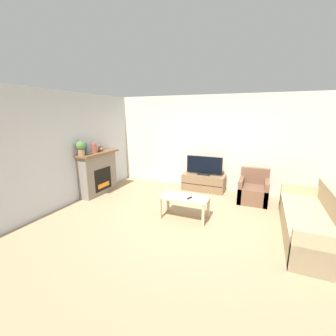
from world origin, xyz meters
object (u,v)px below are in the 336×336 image
at_px(armchair, 253,191).
at_px(coffee_table, 184,200).
at_px(couch, 314,223).
at_px(fireplace, 98,173).
at_px(mantel_vase_centre_left, 94,148).
at_px(remote, 190,198).
at_px(tv, 204,166).
at_px(mantel_vase_left, 86,149).
at_px(potted_plant, 81,148).
at_px(tv_stand, 204,182).
at_px(mantel_clock, 100,149).

relative_size(armchair, coffee_table, 0.81).
bearing_deg(couch, fireplace, 175.58).
xyz_separation_m(mantel_vase_centre_left, couch, (5.07, -0.29, -1.01)).
bearing_deg(fireplace, remote, -11.87).
distance_m(armchair, coffee_table, 2.06).
height_order(fireplace, tv, fireplace).
height_order(mantel_vase_left, tv, mantel_vase_left).
relative_size(potted_plant, coffee_table, 0.36).
bearing_deg(tv_stand, mantel_clock, -154.46).
distance_m(tv, remote, 2.00).
relative_size(fireplace, mantel_vase_centre_left, 4.82).
height_order(fireplace, couch, fireplace).
distance_m(fireplace, mantel_vase_left, 0.83).
xyz_separation_m(fireplace, mantel_clock, (0.02, 0.13, 0.65)).
xyz_separation_m(fireplace, mantel_vase_centre_left, (0.02, -0.10, 0.70)).
xyz_separation_m(mantel_vase_left, remote, (2.81, -0.20, -0.83)).
bearing_deg(armchair, mantel_vase_centre_left, -164.03).
bearing_deg(couch, mantel_vase_left, -179.94).
bearing_deg(potted_plant, mantel_vase_left, 90.00).
bearing_deg(remote, mantel_vase_centre_left, -174.04).
xyz_separation_m(potted_plant, armchair, (3.99, 1.61, -1.10)).
height_order(fireplace, mantel_vase_left, mantel_vase_left).
bearing_deg(mantel_vase_centre_left, coffee_table, -9.52).
xyz_separation_m(fireplace, couch, (5.08, -0.39, -0.31)).
relative_size(mantel_clock, couch, 0.06).
distance_m(coffee_table, couch, 2.39).
distance_m(tv_stand, coffee_table, 1.94).
distance_m(mantel_clock, tv_stand, 3.07).
bearing_deg(mantel_clock, couch, -5.93).
relative_size(mantel_vase_centre_left, potted_plant, 0.76).
height_order(mantel_clock, couch, mantel_clock).
bearing_deg(armchair, fireplace, -165.42).
xyz_separation_m(mantel_vase_centre_left, coffee_table, (2.69, -0.45, -0.88)).
distance_m(mantel_vase_left, couch, 5.17).
xyz_separation_m(mantel_clock, tv_stand, (2.62, 1.25, -1.01)).
xyz_separation_m(fireplace, coffee_table, (2.71, -0.55, -0.18)).
bearing_deg(armchair, couch, -53.07).
xyz_separation_m(tv_stand, remote, (0.20, -1.98, 0.26)).
height_order(mantel_vase_centre_left, couch, mantel_vase_centre_left).
bearing_deg(couch, mantel_vase_centre_left, 176.69).
height_order(fireplace, remote, fireplace).
height_order(mantel_vase_left, tv_stand, mantel_vase_left).
bearing_deg(mantel_vase_left, mantel_clock, 89.92).
bearing_deg(mantel_vase_left, tv_stand, 34.24).
xyz_separation_m(mantel_vase_centre_left, armchair, (3.99, 1.14, -1.02)).
bearing_deg(mantel_clock, remote, -14.50).
relative_size(mantel_vase_centre_left, mantel_clock, 1.84).
relative_size(potted_plant, remote, 2.32).
xyz_separation_m(mantel_vase_centre_left, remote, (2.81, -0.50, -0.80)).
bearing_deg(armchair, potted_plant, -158.07).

